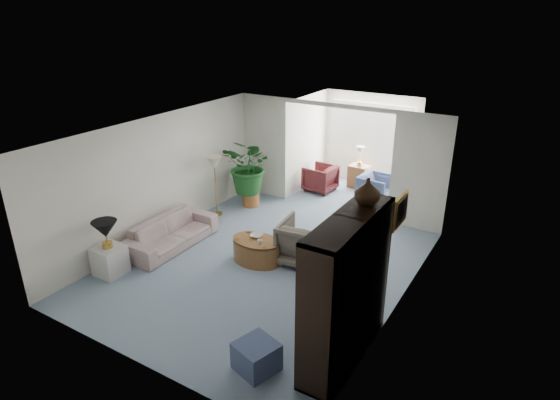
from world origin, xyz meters
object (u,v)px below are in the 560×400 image
Objects in this scene: coffee_table at (256,251)px; sunroom_chair_blue at (376,189)px; entertainment_cabinet at (347,290)px; cabinet_urn at (367,191)px; floor_lamp at (214,163)px; sofa at (172,233)px; table_lamp at (105,229)px; wingback_chair at (305,242)px; coffee_cup at (260,242)px; coffee_bowl at (257,236)px; end_table at (110,260)px; side_table_dark at (346,249)px; ottoman at (257,356)px; plant_pot at (251,199)px; sunroom_table at (359,176)px; sunroom_chair_maroon at (320,178)px; framed_picture at (401,211)px.

sunroom_chair_blue is (0.87, 3.89, 0.12)m from coffee_table.
cabinet_urn reaches higher than entertainment_cabinet.
sunroom_chair_blue is at bearing 42.56° from floor_lamp.
table_lamp reaches higher than sofa.
wingback_chair is at bearing 130.26° from entertainment_cabinet.
coffee_table is at bearing 171.35° from sunroom_chair_blue.
entertainment_cabinet is (2.28, -1.39, 0.54)m from coffee_cup.
coffee_bowl is 3.90m from sunroom_chair_blue.
side_table_dark reaches higher than end_table.
end_table is 6.28m from sunroom_chair_blue.
coffee_bowl is 3.23m from cabinet_urn.
plant_pot is (-3.18, 4.50, -0.04)m from ottoman.
floor_lamp is 2.64m from coffee_cup.
plant_pot is (-2.38, 1.70, -0.25)m from wingback_chair.
sunroom_chair_blue is (-1.56, 4.88, -1.89)m from cabinet_urn.
floor_lamp is (0.02, 3.00, 0.99)m from end_table.
sunroom_table reaches higher than plant_pot.
side_table_dark is (1.47, 0.76, 0.09)m from coffee_table.
coffee_bowl is at bearing 135.00° from coffee_cup.
coffee_bowl is 0.57× the size of plant_pot.
coffee_bowl is 2.95m from ottoman.
table_lamp reaches higher than side_table_dark.
coffee_cup is at bearing -52.14° from plant_pot.
ottoman is at bearing -54.76° from plant_pot.
sunroom_chair_maroon is (-0.63, 3.89, 0.11)m from coffee_table.
sunroom_chair_maroon is at bearing 93.92° from sunroom_chair_blue.
sunroom_chair_blue is (-1.56, 5.38, -0.68)m from entertainment_cabinet.
sofa is 5.53× the size of floor_lamp.
sunroom_table is at bearing 90.39° from coffee_cup.
floor_lamp is at bearing 146.50° from coffee_table.
end_table is 0.69× the size of sunroom_chair_blue.
plant_pot is (-1.56, 2.06, -0.32)m from coffee_bowl.
coffee_cup is (0.20, -0.20, 0.02)m from coffee_bowl.
coffee_bowl is 0.37× the size of side_table_dark.
sofa is 8.71× the size of coffee_bowl.
cabinet_urn is 0.48× the size of sunroom_chair_maroon.
entertainment_cabinet reaches higher than framed_picture.
entertainment_cabinet is (4.39, -2.79, -0.22)m from floor_lamp.
wingback_chair is (0.82, 0.36, -0.07)m from coffee_bowl.
side_table_dark reaches higher than coffee_bowl.
framed_picture reaches higher than coffee_table.
coffee_cup is (2.13, 1.60, -0.38)m from table_lamp.
entertainment_cabinet reaches higher than end_table.
entertainment_cabinet is at bearing -67.05° from side_table_dark.
sunroom_table is at bearing 48.92° from sunroom_chair_blue.
sofa is 4.98× the size of plant_pot.
wingback_chair is at bearing 138.70° from cabinet_urn.
ottoman is 0.67× the size of sunroom_chair_maroon.
wingback_chair is at bearing 38.20° from end_table.
sunroom_chair_maroon is (-2.11, 3.13, 0.03)m from side_table_dark.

